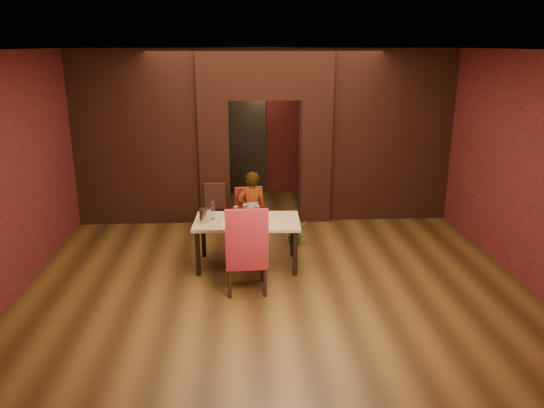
{
  "coord_description": "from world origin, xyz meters",
  "views": [
    {
      "loc": [
        -0.45,
        -7.82,
        3.27
      ],
      "look_at": [
        0.01,
        0.0,
        0.9
      ],
      "focal_mm": 35.0,
      "sensor_mm": 36.0,
      "label": 1
    }
  ],
  "objects": [
    {
      "name": "wall_back",
      "position": [
        0.0,
        4.0,
        1.6
      ],
      "size": [
        7.0,
        0.04,
        3.2
      ],
      "primitive_type": "cube",
      "color": "maroon",
      "rests_on": "ground"
    },
    {
      "name": "lintel",
      "position": [
        0.0,
        2.0,
        2.75
      ],
      "size": [
        2.45,
        0.55,
        0.9
      ],
      "primitive_type": "cube",
      "color": "maroon",
      "rests_on": "ground"
    },
    {
      "name": "wing_wall_left",
      "position": [
        -2.36,
        2.0,
        1.6
      ],
      "size": [
        2.28,
        0.35,
        3.2
      ],
      "primitive_type": "cube",
      "color": "maroon",
      "rests_on": "ground"
    },
    {
      "name": "potted_plant",
      "position": [
        0.44,
        0.6,
        0.21
      ],
      "size": [
        0.49,
        0.48,
        0.42
      ],
      "primitive_type": "imported",
      "rotation": [
        0.0,
        0.0,
        0.62
      ],
      "color": "#2B641E",
      "rests_on": "ground"
    },
    {
      "name": "wall_left",
      "position": [
        -3.5,
        0.0,
        1.6
      ],
      "size": [
        0.04,
        8.0,
        3.2
      ],
      "primitive_type": "cube",
      "color": "maroon",
      "rests_on": "ground"
    },
    {
      "name": "chair_near",
      "position": [
        -0.4,
        -1.11,
        0.62
      ],
      "size": [
        0.58,
        0.58,
        1.24
      ],
      "primitive_type": "cube",
      "rotation": [
        0.0,
        0.0,
        3.18
      ],
      "color": "maroon",
      "rests_on": "ground"
    },
    {
      "name": "wine_glass_c",
      "position": [
        -0.22,
        -0.24,
        0.84
      ],
      "size": [
        0.09,
        0.09,
        0.21
      ],
      "primitive_type": null,
      "color": "white",
      "rests_on": "dining_table"
    },
    {
      "name": "ceiling",
      "position": [
        0.0,
        0.0,
        3.2
      ],
      "size": [
        7.0,
        8.0,
        0.04
      ],
      "primitive_type": "cube",
      "color": "silver",
      "rests_on": "ground"
    },
    {
      "name": "wall_right",
      "position": [
        3.5,
        0.0,
        1.6
      ],
      "size": [
        0.04,
        8.0,
        3.2
      ],
      "primitive_type": "cube",
      "color": "maroon",
      "rests_on": "ground"
    },
    {
      "name": "dining_table",
      "position": [
        -0.38,
        -0.27,
        0.37
      ],
      "size": [
        1.61,
        0.95,
        0.74
      ],
      "primitive_type": "cube",
      "rotation": [
        0.0,
        0.0,
        -0.05
      ],
      "color": "tan",
      "rests_on": "ground"
    },
    {
      "name": "vent_panel",
      "position": [
        -0.95,
        1.71,
        0.55
      ],
      "size": [
        0.4,
        0.03,
        0.5
      ],
      "primitive_type": "cube",
      "color": "#97482B",
      "rests_on": "ground"
    },
    {
      "name": "person_seated",
      "position": [
        -0.29,
        0.37,
        0.67
      ],
      "size": [
        0.5,
        0.35,
        1.33
      ],
      "primitive_type": "imported",
      "rotation": [
        0.0,
        0.0,
        3.2
      ],
      "color": "silver",
      "rests_on": "ground"
    },
    {
      "name": "wall_front",
      "position": [
        0.0,
        -4.0,
        1.6
      ],
      "size": [
        7.0,
        0.04,
        3.2
      ],
      "primitive_type": "cube",
      "color": "maroon",
      "rests_on": "ground"
    },
    {
      "name": "chair_far",
      "position": [
        -0.32,
        0.44,
        0.5
      ],
      "size": [
        0.5,
        0.5,
        1.0
      ],
      "primitive_type": "cube",
      "rotation": [
        0.0,
        0.0,
        0.1
      ],
      "color": "maroon",
      "rests_on": "ground"
    },
    {
      "name": "pillar_left",
      "position": [
        -0.95,
        2.0,
        1.15
      ],
      "size": [
        0.55,
        0.55,
        2.3
      ],
      "primitive_type": "cube",
      "color": "maroon",
      "rests_on": "ground"
    },
    {
      "name": "wine_glass_b",
      "position": [
        -0.4,
        -0.15,
        0.84
      ],
      "size": [
        0.08,
        0.08,
        0.2
      ],
      "primitive_type": null,
      "color": "white",
      "rests_on": "dining_table"
    },
    {
      "name": "tasting_sheet",
      "position": [
        -0.57,
        -0.46,
        0.74
      ],
      "size": [
        0.34,
        0.26,
        0.0
      ],
      "primitive_type": "cube",
      "rotation": [
        0.0,
        0.0,
        0.06
      ],
      "color": "silver",
      "rests_on": "dining_table"
    },
    {
      "name": "wing_wall_right",
      "position": [
        2.36,
        2.0,
        1.6
      ],
      "size": [
        2.28,
        0.35,
        3.2
      ],
      "primitive_type": "cube",
      "color": "maroon",
      "rests_on": "ground"
    },
    {
      "name": "wine_bucket",
      "position": [
        -1.0,
        -0.31,
        0.83
      ],
      "size": [
        0.16,
        0.16,
        0.2
      ],
      "primitive_type": "cylinder",
      "color": "#ACACB2",
      "rests_on": "dining_table"
    },
    {
      "name": "pillar_right",
      "position": [
        0.95,
        2.0,
        1.15
      ],
      "size": [
        0.55,
        0.55,
        2.3
      ],
      "primitive_type": "cube",
      "color": "maroon",
      "rests_on": "ground"
    },
    {
      "name": "floor",
      "position": [
        0.0,
        0.0,
        0.0
      ],
      "size": [
        8.0,
        8.0,
        0.0
      ],
      "primitive_type": "plane",
      "color": "#492D12",
      "rests_on": "ground"
    },
    {
      "name": "wine_glass_a",
      "position": [
        -0.54,
        -0.22,
        0.84
      ],
      "size": [
        0.08,
        0.08,
        0.2
      ],
      "primitive_type": null,
      "color": "white",
      "rests_on": "dining_table"
    },
    {
      "name": "water_bottle",
      "position": [
        -0.89,
        -0.19,
        0.88
      ],
      "size": [
        0.07,
        0.07,
        0.28
      ],
      "primitive_type": "cylinder",
      "color": "silver",
      "rests_on": "dining_table"
    },
    {
      "name": "rear_door_frame",
      "position": [
        -0.4,
        3.9,
        1.05
      ],
      "size": [
        1.02,
        0.04,
        2.22
      ],
      "primitive_type": "cube",
      "color": "black",
      "rests_on": "ground"
    },
    {
      "name": "rear_door",
      "position": [
        -0.4,
        3.94,
        1.05
      ],
      "size": [
        0.9,
        0.08,
        2.1
      ],
      "primitive_type": "cube",
      "color": "black",
      "rests_on": "ground"
    }
  ]
}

